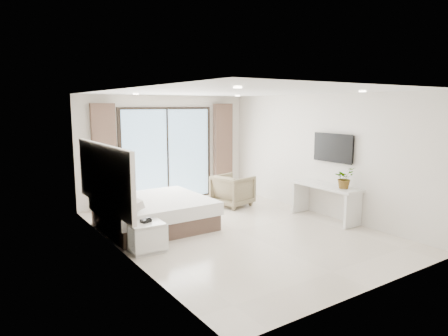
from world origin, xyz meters
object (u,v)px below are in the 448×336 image
at_px(nightstand, 147,237).
at_px(armchair, 233,189).
at_px(bed, 154,213).
at_px(console_desk, 325,194).

bearing_deg(nightstand, armchair, 33.79).
height_order(bed, console_desk, console_desk).
bearing_deg(armchair, bed, 89.84).
xyz_separation_m(bed, armchair, (2.35, 0.55, 0.12)).
relative_size(bed, nightstand, 3.62).
height_order(bed, nightstand, bed).
bearing_deg(armchair, console_desk, -168.51).
relative_size(nightstand, console_desk, 0.35).
bearing_deg(armchair, nightstand, 107.06).
bearing_deg(bed, nightstand, -118.61).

